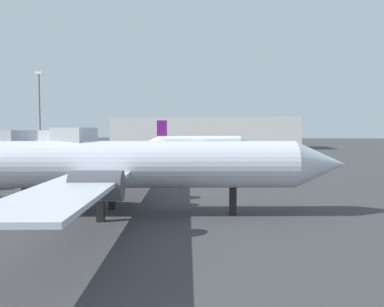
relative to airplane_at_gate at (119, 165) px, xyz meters
name	(u,v)px	position (x,y,z in m)	size (l,w,h in m)	color
airplane_at_gate	(119,165)	(0.00, 0.00, 0.00)	(32.84, 31.98, 10.30)	silver
airplane_far_left	(199,142)	(-4.32, 66.18, -0.40)	(26.35, 22.33, 8.66)	white
light_mast_left	(39,107)	(-56.33, 81.04, 9.69)	(2.40, 0.50, 24.22)	slate
terminal_building	(206,133)	(-8.51, 109.98, 1.59)	(64.68, 22.72, 10.62)	#B7B7B2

